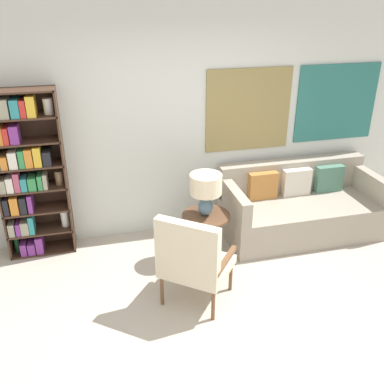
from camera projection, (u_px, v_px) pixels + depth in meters
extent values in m
plane|color=#B2A899|center=(225.00, 336.00, 3.78)|extent=(14.00, 14.00, 0.00)
cube|color=silver|center=(175.00, 125.00, 4.98)|extent=(6.40, 0.06, 2.70)
cube|color=olive|center=(249.00, 110.00, 5.09)|extent=(1.05, 0.02, 0.98)
cube|color=#286B66|center=(336.00, 103.00, 5.34)|extent=(1.08, 0.02, 0.95)
cube|color=#422B1E|center=(66.00, 173.00, 4.72)|extent=(0.02, 0.30, 1.88)
cube|color=#422B1E|center=(17.00, 90.00, 4.24)|extent=(0.72, 0.30, 0.02)
cube|color=#422B1E|center=(45.00, 249.00, 5.04)|extent=(0.72, 0.30, 0.02)
cube|color=#422B1E|center=(33.00, 171.00, 4.77)|extent=(0.72, 0.01, 1.88)
cube|color=#422B1E|center=(41.00, 229.00, 4.93)|extent=(0.72, 0.30, 0.02)
cylinder|color=#194723|center=(17.00, 244.00, 4.93)|extent=(0.06, 0.06, 0.21)
cube|color=#7A338C|center=(24.00, 246.00, 4.93)|extent=(0.07, 0.22, 0.14)
cube|color=#7A338C|center=(32.00, 246.00, 4.96)|extent=(0.08, 0.23, 0.14)
cube|color=#7A338C|center=(40.00, 242.00, 4.97)|extent=(0.08, 0.24, 0.20)
cube|color=#422B1E|center=(38.00, 209.00, 4.81)|extent=(0.72, 0.30, 0.02)
cube|color=gray|center=(12.00, 228.00, 4.77)|extent=(0.07, 0.17, 0.15)
cube|color=#7A338C|center=(19.00, 227.00, 4.82)|extent=(0.05, 0.23, 0.14)
cube|color=gray|center=(25.00, 226.00, 4.82)|extent=(0.08, 0.21, 0.15)
cube|color=teal|center=(32.00, 223.00, 4.82)|extent=(0.05, 0.19, 0.22)
cylinder|color=white|center=(65.00, 218.00, 4.94)|extent=(0.09, 0.09, 0.19)
cube|color=#422B1E|center=(34.00, 187.00, 4.70)|extent=(0.72, 0.30, 0.02)
cube|color=black|center=(7.00, 205.00, 4.67)|extent=(0.05, 0.21, 0.19)
cube|color=orange|center=(15.00, 203.00, 4.70)|extent=(0.08, 0.23, 0.20)
cube|color=black|center=(24.00, 203.00, 4.71)|extent=(0.07, 0.22, 0.19)
cube|color=#7A338C|center=(31.00, 201.00, 4.74)|extent=(0.05, 0.25, 0.21)
cube|color=#422B1E|center=(30.00, 165.00, 4.58)|extent=(0.72, 0.30, 0.02)
cube|color=gray|center=(3.00, 185.00, 4.56)|extent=(0.07, 0.19, 0.15)
cube|color=silver|center=(11.00, 183.00, 4.59)|extent=(0.07, 0.23, 0.17)
cube|color=#B24C6B|center=(17.00, 181.00, 4.57)|extent=(0.06, 0.18, 0.21)
cube|color=teal|center=(24.00, 183.00, 4.60)|extent=(0.06, 0.17, 0.15)
cube|color=#338C4C|center=(33.00, 182.00, 4.63)|extent=(0.08, 0.19, 0.14)
cube|color=#338C4C|center=(40.00, 180.00, 4.67)|extent=(0.05, 0.25, 0.16)
cube|color=gray|center=(45.00, 180.00, 4.65)|extent=(0.04, 0.20, 0.17)
cylinder|color=#8C6B4C|center=(59.00, 178.00, 4.72)|extent=(0.09, 0.09, 0.16)
cube|color=#422B1E|center=(26.00, 141.00, 4.47)|extent=(0.72, 0.30, 0.02)
cube|color=orange|center=(5.00, 160.00, 4.48)|extent=(0.07, 0.25, 0.14)
cube|color=silver|center=(14.00, 158.00, 4.49)|extent=(0.09, 0.25, 0.18)
cube|color=#338C4C|center=(22.00, 158.00, 4.48)|extent=(0.06, 0.17, 0.19)
cube|color=orange|center=(29.00, 156.00, 4.52)|extent=(0.08, 0.24, 0.20)
cube|color=gold|center=(38.00, 154.00, 4.54)|extent=(0.08, 0.24, 0.21)
cube|color=black|center=(47.00, 156.00, 4.57)|extent=(0.08, 0.24, 0.16)
cube|color=#422B1E|center=(22.00, 116.00, 4.36)|extent=(0.72, 0.30, 0.02)
cube|color=orange|center=(0.00, 135.00, 4.33)|extent=(0.07, 0.18, 0.19)
cube|color=red|center=(7.00, 134.00, 4.37)|extent=(0.05, 0.23, 0.17)
cube|color=#7A338C|center=(15.00, 133.00, 4.37)|extent=(0.09, 0.20, 0.19)
cube|color=gray|center=(5.00, 107.00, 4.26)|extent=(0.09, 0.24, 0.19)
cube|color=teal|center=(15.00, 107.00, 4.29)|extent=(0.08, 0.24, 0.18)
cube|color=red|center=(23.00, 107.00, 4.30)|extent=(0.06, 0.23, 0.18)
cube|color=gold|center=(31.00, 105.00, 4.32)|extent=(0.08, 0.24, 0.21)
cylinder|color=white|center=(48.00, 106.00, 4.38)|extent=(0.10, 0.10, 0.16)
cylinder|color=brown|center=(231.00, 276.00, 4.30)|extent=(0.04, 0.04, 0.33)
cylinder|color=brown|center=(183.00, 264.00, 4.50)|extent=(0.04, 0.04, 0.33)
cylinder|color=brown|center=(213.00, 305.00, 3.91)|extent=(0.04, 0.04, 0.33)
cylinder|color=brown|center=(162.00, 290.00, 4.10)|extent=(0.04, 0.04, 0.33)
cube|color=beige|center=(197.00, 266.00, 4.11)|extent=(0.82, 0.82, 0.08)
cube|color=beige|center=(187.00, 250.00, 3.79)|extent=(0.54, 0.46, 0.55)
cube|color=brown|center=(226.00, 261.00, 3.95)|extent=(0.35, 0.43, 0.04)
cube|color=brown|center=(171.00, 247.00, 4.16)|extent=(0.35, 0.43, 0.04)
cube|color=#9E9384|center=(301.00, 217.00, 5.32)|extent=(1.92, 0.92, 0.43)
cube|color=#9E9384|center=(291.00, 175.00, 5.46)|extent=(1.92, 0.20, 0.41)
cube|color=#9E9384|center=(233.00, 199.00, 4.97)|extent=(0.12, 0.92, 0.29)
cube|color=#9E9384|center=(369.00, 183.00, 5.36)|extent=(0.12, 0.92, 0.29)
cube|color=#B27538|center=(263.00, 186.00, 5.24)|extent=(0.36, 0.12, 0.34)
cube|color=beige|center=(296.00, 182.00, 5.34)|extent=(0.36, 0.12, 0.34)
cube|color=#4C7A66|center=(329.00, 178.00, 5.44)|extent=(0.36, 0.12, 0.34)
cylinder|color=brown|center=(206.00, 216.00, 4.73)|extent=(0.54, 0.54, 0.02)
cylinder|color=brown|center=(202.00, 229.00, 4.98)|extent=(0.03, 0.03, 0.50)
cylinder|color=brown|center=(196.00, 241.00, 4.74)|extent=(0.03, 0.03, 0.50)
cylinder|color=brown|center=(220.00, 238.00, 4.80)|extent=(0.03, 0.03, 0.50)
ellipsoid|color=slate|center=(205.00, 207.00, 4.68)|extent=(0.17, 0.17, 0.20)
cylinder|color=tan|center=(206.00, 196.00, 4.63)|extent=(0.02, 0.02, 0.06)
cylinder|color=beige|center=(206.00, 184.00, 4.57)|extent=(0.35, 0.35, 0.22)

